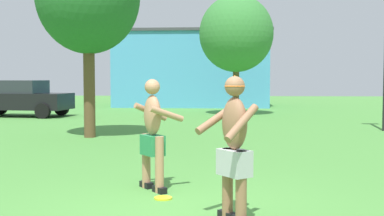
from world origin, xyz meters
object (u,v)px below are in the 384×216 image
frisbee (163,198)px  car_black_near_post (19,98)px  tree_right_field (236,34)px  player_near (153,132)px  player_in_gray (234,141)px

frisbee → car_black_near_post: car_black_near_post is taller
frisbee → tree_right_field: size_ratio=0.05×
frisbee → tree_right_field: bearing=85.3°
car_black_near_post → player_near: bearing=-59.6°
tree_right_field → car_black_near_post: bearing=-171.0°
player_near → tree_right_field: size_ratio=0.31×
frisbee → car_black_near_post: bearing=120.2°
player_in_gray → car_black_near_post: bearing=121.2°
player_near → tree_right_field: bearing=84.3°
player_in_gray → car_black_near_post: size_ratio=0.38×
player_in_gray → car_black_near_post: player_in_gray is taller
player_in_gray → frisbee: bearing=133.8°
player_near → tree_right_field: 15.41m
player_in_gray → car_black_near_post: 17.66m
player_near → car_black_near_post: 15.74m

